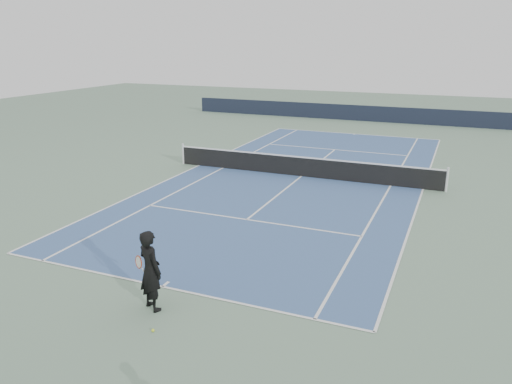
% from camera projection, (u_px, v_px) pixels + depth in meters
% --- Properties ---
extents(ground, '(80.00, 80.00, 0.00)m').
position_uv_depth(ground, '(301.00, 176.00, 23.49)').
color(ground, slate).
extents(court_surface, '(10.97, 23.77, 0.01)m').
position_uv_depth(court_surface, '(301.00, 176.00, 23.49)').
color(court_surface, '#3A588A').
rests_on(court_surface, ground).
extents(tennis_net, '(12.90, 0.10, 1.07)m').
position_uv_depth(tennis_net, '(302.00, 166.00, 23.34)').
color(tennis_net, silver).
rests_on(tennis_net, ground).
extents(windscreen_far, '(30.00, 0.25, 1.20)m').
position_uv_depth(windscreen_far, '(371.00, 114.00, 39.08)').
color(windscreen_far, black).
rests_on(windscreen_far, ground).
extents(tennis_player, '(0.91, 0.80, 1.99)m').
position_uv_depth(tennis_player, '(150.00, 270.00, 11.71)').
color(tennis_player, black).
rests_on(tennis_player, ground).
extents(tennis_ball, '(0.07, 0.07, 0.07)m').
position_uv_depth(tennis_ball, '(153.00, 330.00, 11.02)').
color(tennis_ball, '#CEE02D').
rests_on(tennis_ball, ground).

